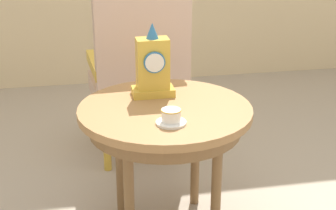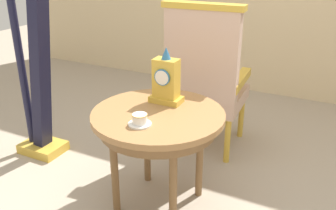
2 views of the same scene
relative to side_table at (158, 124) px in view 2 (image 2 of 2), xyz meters
The scene contains 6 objects.
ground_plane 0.55m from the side_table, 160.36° to the right, with size 10.00×10.00×0.00m, color tan.
side_table is the anchor object (origin of this frame).
teacup_left 0.21m from the side_table, 92.98° to the right, with size 0.12×0.12×0.06m.
mantel_clock 0.26m from the side_table, 101.00° to the left, with size 0.19×0.11×0.34m.
armchair 0.75m from the side_table, 90.69° to the left, with size 0.58×0.56×1.14m.
harp 1.09m from the side_table, behind, with size 0.40×0.24×1.77m.
Camera 2 is at (0.94, -1.68, 1.49)m, focal length 40.24 mm.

